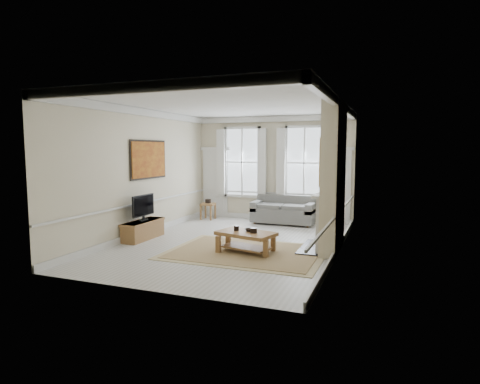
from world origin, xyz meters
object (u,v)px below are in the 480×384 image
at_px(side_table, 208,206).
at_px(tv_stand, 143,230).
at_px(sofa, 284,212).
at_px(coffee_table, 246,235).

bearing_deg(side_table, tv_stand, -95.17).
distance_m(sofa, side_table, 2.57).
xyz_separation_m(sofa, tv_stand, (-2.86, -3.47, -0.12)).
xyz_separation_m(sofa, side_table, (-2.56, -0.17, 0.06)).
distance_m(side_table, tv_stand, 3.32).
relative_size(sofa, coffee_table, 1.36).
height_order(side_table, tv_stand, side_table).
bearing_deg(tv_stand, side_table, 84.83).
height_order(sofa, coffee_table, sofa).
relative_size(side_table, tv_stand, 0.40).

